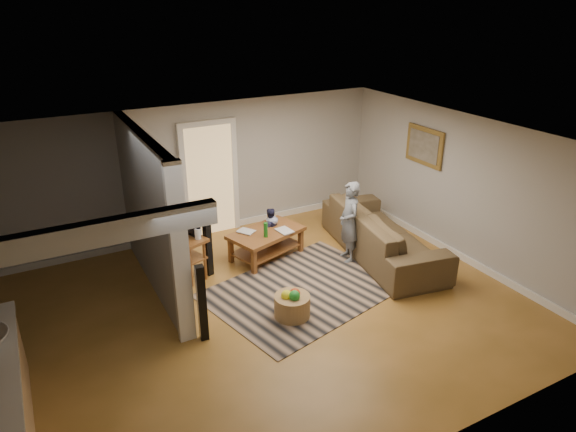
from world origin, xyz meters
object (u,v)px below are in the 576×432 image
object	(u,v)px
tv_console	(178,236)
sofa	(381,254)
coffee_table	(267,236)
toy_basket	(292,305)
child	(347,259)
speaker_left	(202,303)
toddler	(270,249)
speaker_right	(208,246)

from	to	relation	value
tv_console	sofa	bearing A→B (deg)	-37.95
coffee_table	toy_basket	xyz separation A→B (m)	(-0.49, -1.83, -0.20)
sofa	child	xyz separation A→B (m)	(-0.63, 0.13, 0.00)
tv_console	speaker_left	bearing A→B (deg)	-118.16
speaker_left	toy_basket	distance (m)	1.34
sofa	speaker_left	xyz separation A→B (m)	(-3.60, -0.83, 0.55)
coffee_table	toy_basket	distance (m)	1.91
coffee_table	toy_basket	world-z (taller)	coffee_table
tv_console	toy_basket	size ratio (longest dim) A/B	2.38
sofa	child	world-z (taller)	child
coffee_table	tv_console	bearing A→B (deg)	173.57
toy_basket	toddler	distance (m)	2.16
child	speaker_left	bearing A→B (deg)	-57.72
sofa	toddler	distance (m)	1.99
speaker_left	toy_basket	world-z (taller)	speaker_left
coffee_table	toddler	size ratio (longest dim) A/B	1.78
sofa	toy_basket	size ratio (longest dim) A/B	5.54
toy_basket	toddler	bearing A→B (deg)	72.12
sofa	toddler	world-z (taller)	sofa
coffee_table	toddler	bearing A→B (deg)	51.87
toy_basket	toddler	size ratio (longest dim) A/B	0.64
speaker_right	toy_basket	world-z (taller)	speaker_right
toy_basket	speaker_left	bearing A→B (deg)	175.33
child	toddler	xyz separation A→B (m)	(-1.03, 0.98, 0.00)
coffee_table	speaker_left	xyz separation A→B (m)	(-1.78, -1.73, 0.17)
sofa	tv_console	size ratio (longest dim) A/B	2.32
tv_console	toddler	bearing A→B (deg)	-18.90
toddler	speaker_right	bearing A→B (deg)	19.25
coffee_table	speaker_right	distance (m)	1.13
tv_console	speaker_left	size ratio (longest dim) A/B	1.11
speaker_left	toddler	world-z (taller)	speaker_left
coffee_table	speaker_right	world-z (taller)	speaker_right
sofa	toy_basket	bearing A→B (deg)	121.66
toy_basket	child	distance (m)	2.00
tv_console	child	bearing A→B (deg)	-39.29
coffee_table	child	distance (m)	1.47
speaker_right	toddler	size ratio (longest dim) A/B	1.29
tv_console	speaker_right	size ratio (longest dim) A/B	1.18
toy_basket	tv_console	bearing A→B (deg)	117.06
sofa	speaker_right	xyz separation A→B (m)	(-2.94, 0.77, 0.52)
sofa	toy_basket	xyz separation A→B (m)	(-2.31, -0.94, 0.19)
sofa	speaker_left	bearing A→B (deg)	112.61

